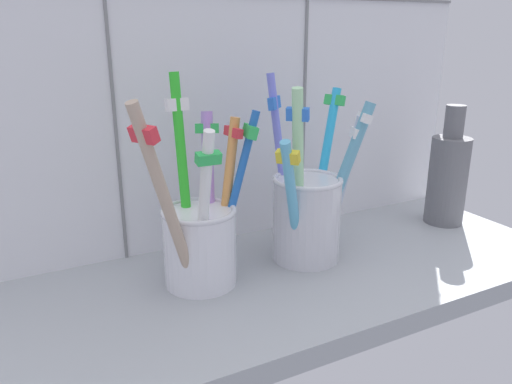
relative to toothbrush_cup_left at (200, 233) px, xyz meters
The scene contains 5 objects.
counter_slab 8.56cm from the toothbrush_cup_left, 21.59° to the right, with size 64.00×22.00×2.00cm, color #9EA3A8.
tile_wall_back 19.23cm from the toothbrush_cup_left, 59.54° to the left, with size 64.00×2.20×45.00cm.
toothbrush_cup_left is the anchor object (origin of this frame).
toothbrush_cup_right 11.60cm from the toothbrush_cup_left, ahead, with size 12.05×9.30×18.57cm.
ceramic_vase 32.12cm from the toothbrush_cup_left, ahead, with size 4.56×4.56×14.32cm.
Camera 1 is at (-20.64, -37.30, 24.41)cm, focal length 35.13 mm.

